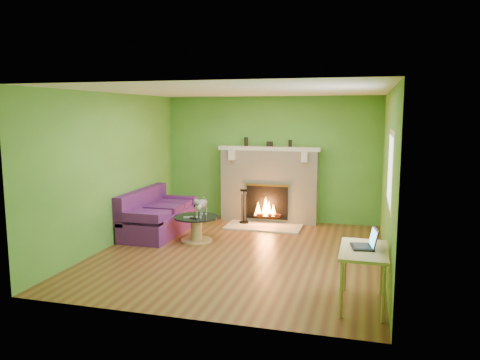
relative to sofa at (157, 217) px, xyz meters
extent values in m
plane|color=#5E2F1A|center=(1.86, -0.84, -0.32)|extent=(5.00, 5.00, 0.00)
plane|color=white|center=(1.86, -0.84, 2.28)|extent=(5.00, 5.00, 0.00)
plane|color=#49852B|center=(1.86, 1.66, 0.98)|extent=(5.00, 0.00, 5.00)
plane|color=#49852B|center=(1.86, -3.34, 0.98)|extent=(5.00, 0.00, 5.00)
plane|color=#49852B|center=(-0.39, -0.84, 0.98)|extent=(0.00, 5.00, 5.00)
plane|color=#49852B|center=(4.11, -0.84, 0.98)|extent=(0.00, 5.00, 5.00)
plane|color=silver|center=(4.10, -1.74, 1.23)|extent=(0.00, 1.20, 1.20)
plane|color=white|center=(4.09, -1.74, 1.23)|extent=(0.00, 1.06, 1.06)
cube|color=beige|center=(1.86, 1.48, 0.43)|extent=(2.00, 0.35, 1.50)
cube|color=black|center=(1.86, 1.29, 0.12)|extent=(0.85, 0.03, 0.68)
cube|color=#BD812F|center=(1.86, 1.29, 0.48)|extent=(0.91, 0.02, 0.04)
cylinder|color=black|center=(1.86, 1.26, -0.16)|extent=(0.55, 0.07, 0.07)
cube|color=beige|center=(1.86, 1.45, 1.22)|extent=(2.10, 0.28, 0.08)
cube|color=beige|center=(1.11, 1.27, 1.08)|extent=(0.12, 0.10, 0.20)
cube|color=beige|center=(2.61, 1.27, 1.08)|extent=(0.12, 0.10, 0.20)
cube|color=beige|center=(1.86, 0.96, -0.30)|extent=(1.50, 0.75, 0.03)
cube|color=beige|center=(1.86, 1.45, 1.22)|extent=(2.10, 0.28, 0.08)
cube|color=#4A185B|center=(0.06, -0.01, -0.11)|extent=(0.83, 1.83, 0.41)
cube|color=#4A185B|center=(-0.30, -0.01, 0.25)|extent=(0.19, 1.83, 0.52)
cube|color=#4A185B|center=(0.06, -0.83, 0.15)|extent=(0.83, 0.19, 0.21)
cube|color=#4A185B|center=(0.06, 0.82, 0.15)|extent=(0.83, 0.19, 0.21)
cube|color=#4A185B|center=(0.11, -0.52, 0.15)|extent=(0.66, 0.49, 0.11)
cube|color=#4A185B|center=(0.11, 0.09, 0.15)|extent=(0.66, 0.49, 0.11)
cube|color=#4A185B|center=(0.11, 0.60, 0.15)|extent=(0.66, 0.49, 0.11)
cylinder|color=tan|center=(0.92, -0.33, -0.30)|extent=(0.55, 0.55, 0.03)
cylinder|color=tan|center=(0.92, -0.33, -0.10)|extent=(0.20, 0.20, 0.39)
cylinder|color=black|center=(0.92, -0.33, 0.12)|extent=(0.79, 0.79, 0.02)
cube|color=tan|center=(3.81, -2.45, 0.35)|extent=(0.54, 0.94, 0.04)
cylinder|color=tan|center=(3.59, -2.87, 0.01)|extent=(0.04, 0.04, 0.65)
cylinder|color=tan|center=(4.03, -2.87, 0.01)|extent=(0.04, 0.04, 0.65)
cylinder|color=tan|center=(3.59, -2.03, 0.01)|extent=(0.04, 0.04, 0.65)
cylinder|color=tan|center=(4.03, -2.03, 0.01)|extent=(0.04, 0.04, 0.65)
cube|color=gray|center=(0.82, -0.45, 0.14)|extent=(0.17, 0.13, 0.02)
cube|color=black|center=(0.94, -0.51, 0.14)|extent=(0.16, 0.11, 0.02)
cylinder|color=black|center=(1.36, 1.48, 1.35)|extent=(0.08, 0.08, 0.18)
cylinder|color=black|center=(2.28, 1.48, 1.33)|extent=(0.07, 0.07, 0.14)
cube|color=black|center=(1.86, 1.48, 1.31)|extent=(0.12, 0.08, 0.10)
camera|label=1|loc=(3.81, -7.93, 1.96)|focal=35.00mm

